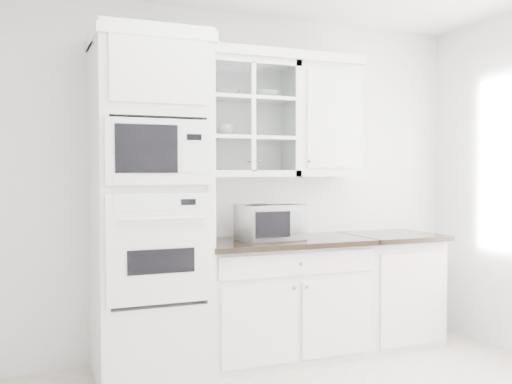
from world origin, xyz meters
name	(u,v)px	position (x,y,z in m)	size (l,w,h in m)	color
room_shell	(312,113)	(0.00, 0.43, 1.78)	(4.00, 3.50, 2.70)	white
oven_column	(150,206)	(-0.75, 1.42, 1.20)	(0.76, 0.68, 2.40)	white
base_cabinet_run	(282,297)	(0.28, 1.45, 0.46)	(1.32, 0.67, 0.92)	white
extra_base_cabinet	(390,287)	(1.28, 1.45, 0.46)	(0.72, 0.67, 0.92)	white
upper_cabinet_glass	(245,119)	(0.03, 1.58, 1.85)	(0.80, 0.33, 0.90)	white
upper_cabinet_solid	(322,122)	(0.71, 1.58, 1.85)	(0.55, 0.33, 0.90)	white
crown_molding	(234,54)	(-0.07, 1.56, 2.33)	(2.14, 0.38, 0.07)	white
countertop_microwave	(269,222)	(0.17, 1.43, 1.06)	(0.47, 0.39, 0.27)	white
bowl_a	(226,94)	(-0.13, 1.60, 2.04)	(0.21, 0.21, 0.05)	white
bowl_b	(266,95)	(0.21, 1.59, 2.04)	(0.20, 0.20, 0.06)	white
cup_a	(226,130)	(-0.13, 1.59, 1.76)	(0.12, 0.12, 0.10)	white
cup_b	(253,132)	(0.10, 1.60, 1.75)	(0.09, 0.09, 0.09)	white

